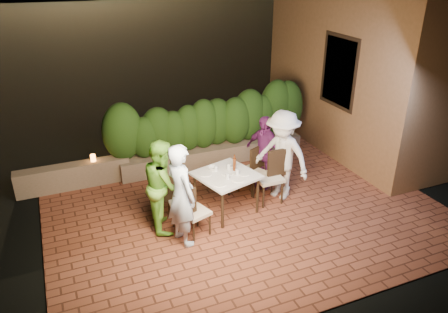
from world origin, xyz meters
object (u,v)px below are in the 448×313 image
chair_left_back (180,197)px  chair_right_front (268,177)px  bowl (213,168)px  diner_purple (264,152)px  beer_bottle (234,163)px  diner_green (163,185)px  chair_right_back (251,171)px  diner_white (282,155)px  chair_left_front (195,211)px  diner_blue (181,195)px  dining_table (226,192)px  parapet_lamp (93,158)px

chair_left_back → chair_right_front: bearing=4.1°
bowl → chair_left_back: 0.82m
diner_purple → bowl: bearing=-96.9°
beer_bottle → bowl: size_ratio=1.67×
diner_green → beer_bottle: bearing=-76.7°
chair_left_back → chair_right_back: bearing=20.5°
chair_right_front → diner_white: diner_white is taller
diner_purple → chair_right_back: bearing=-93.3°
beer_bottle → chair_right_back: 0.81m
chair_right_back → chair_left_front: bearing=7.0°
diner_green → diner_blue: bearing=-156.4°
chair_right_back → diner_blue: diner_blue is taller
diner_green → diner_purple: (2.21, 0.62, -0.05)m
dining_table → beer_bottle: bearing=21.3°
dining_table → diner_white: size_ratio=0.55×
bowl → chair_left_back: (-0.72, -0.25, -0.32)m
chair_left_back → diner_purple: (1.91, 0.56, 0.29)m
dining_table → chair_left_back: 0.86m
diner_purple → beer_bottle: bearing=-80.9°
beer_bottle → diner_blue: 1.37m
diner_purple → diner_blue: bearing=-82.0°
chair_left_front → diner_white: size_ratio=0.51×
diner_green → diner_purple: 2.30m
chair_left_front → diner_green: diner_green is taller
diner_white → parapet_lamp: diner_white is taller
bowl → diner_blue: diner_blue is taller
chair_left_back → beer_bottle: bearing=7.4°
beer_bottle → diner_purple: 1.01m
diner_blue → diner_purple: 2.37m
chair_left_back → diner_purple: 2.01m
chair_left_back → diner_white: size_ratio=0.52×
beer_bottle → diner_blue: diner_blue is taller
chair_left_front → chair_right_front: size_ratio=0.86×
dining_table → chair_right_front: (0.86, 0.01, 0.14)m
beer_bottle → chair_right_front: bearing=-5.6°
chair_left_front → diner_blue: 0.50m
beer_bottle → diner_blue: size_ratio=0.18×
beer_bottle → bowl: 0.41m
diner_green → parapet_lamp: bearing=31.6°
chair_left_front → parapet_lamp: bearing=99.2°
dining_table → chair_left_front: 0.90m
chair_right_front → diner_blue: bearing=17.4°
chair_right_front → chair_left_front: bearing=16.7°
bowl → diner_white: bearing=-8.7°
bowl → parapet_lamp: bearing=137.7°
chair_left_front → diner_purple: size_ratio=0.59×
chair_left_front → diner_white: bearing=-2.1°
dining_table → diner_green: bearing=-177.8°
chair_right_back → diner_purple: bearing=172.3°
diner_green → chair_left_back: bearing=-69.0°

